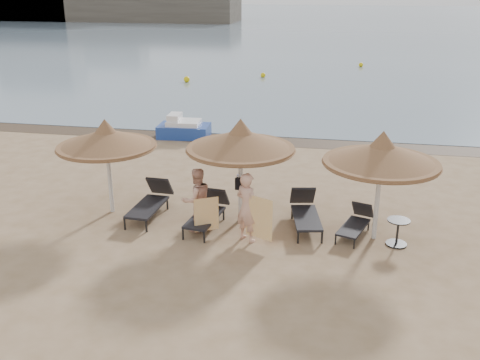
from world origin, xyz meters
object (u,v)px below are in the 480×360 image
object	(u,v)px
lounger_far_right	(356,222)
side_table	(397,233)
palapa_left	(106,139)
palapa_center	(241,140)
palapa_right	(382,154)
person_left	(197,195)
person_right	(247,202)
lounger_far_left	(151,201)
pedal_boat	(183,129)
lounger_near_left	(208,211)
lounger_near_right	(305,211)

from	to	relation	value
lounger_far_right	side_table	xyz separation A→B (m)	(1.04, -0.48, -0.00)
palapa_left	palapa_center	bearing A→B (deg)	1.36
palapa_right	person_left	xyz separation A→B (m)	(-4.74, -0.40, -1.31)
palapa_right	person_right	size ratio (longest dim) A/B	1.36
lounger_far_left	pedal_boat	world-z (taller)	pedal_boat
palapa_center	person_right	world-z (taller)	palapa_center
person_right	pedal_boat	bearing A→B (deg)	-32.29
lounger_near_left	lounger_far_right	world-z (taller)	lounger_near_left
palapa_center	pedal_boat	bearing A→B (deg)	116.74
person_right	lounger_near_left	bearing A→B (deg)	0.78
lounger_far_left	side_table	distance (m)	6.92
palapa_center	person_left	size ratio (longest dim) A/B	1.45
side_table	person_left	bearing A→B (deg)	-178.69
side_table	pedal_boat	size ratio (longest dim) A/B	0.31
palapa_left	lounger_far_right	world-z (taller)	palapa_left
lounger_near_right	lounger_near_left	bearing A→B (deg)	178.93
palapa_center	person_right	size ratio (longest dim) A/B	1.38
pedal_boat	palapa_right	bearing A→B (deg)	-50.56
palapa_center	palapa_right	xyz separation A→B (m)	(3.70, -0.45, -0.03)
lounger_near_right	pedal_boat	bearing A→B (deg)	115.11
lounger_far_right	lounger_far_left	bearing A→B (deg)	-163.22
lounger_near_right	lounger_far_left	bearing A→B (deg)	170.22
side_table	person_left	distance (m)	5.34
lounger_near_left	lounger_near_right	world-z (taller)	lounger_near_right
person_left	lounger_near_left	bearing A→B (deg)	-155.81
lounger_far_left	person_right	world-z (taller)	person_right
lounger_near_right	person_left	xyz separation A→B (m)	(-2.87, -0.87, 0.62)
lounger_near_right	palapa_right	bearing A→B (deg)	-25.28
lounger_near_right	lounger_far_right	bearing A→B (deg)	-22.09
lounger_far_right	person_right	size ratio (longest dim) A/B	0.80
palapa_center	lounger_near_left	size ratio (longest dim) A/B	1.45
lounger_far_right	person_left	world-z (taller)	person_left
pedal_boat	lounger_near_left	bearing A→B (deg)	-72.05
side_table	person_left	xyz separation A→B (m)	(-5.29, -0.12, 0.71)
lounger_far_left	person_right	xyz separation A→B (m)	(3.03, -1.11, 0.67)
lounger_near_right	palapa_left	bearing A→B (deg)	170.12
palapa_left	palapa_right	size ratio (longest dim) A/B	0.95
palapa_right	side_table	xyz separation A→B (m)	(0.56, -0.28, -2.02)
palapa_left	side_table	bearing A→B (deg)	-4.45
palapa_left	person_right	xyz separation A→B (m)	(4.25, -1.10, -1.15)
palapa_center	person_right	bearing A→B (deg)	-71.62
lounger_far_right	person_left	distance (m)	4.36
palapa_left	lounger_near_right	bearing A→B (deg)	1.20
lounger_near_left	side_table	bearing A→B (deg)	3.94
lounger_far_left	palapa_left	bearing A→B (deg)	-176.36
lounger_near_right	person_left	size ratio (longest dim) A/B	1.04
palapa_center	person_right	xyz separation A→B (m)	(0.40, -1.19, -1.28)
palapa_left	palapa_center	size ratio (longest dim) A/B	0.94
palapa_right	person_left	size ratio (longest dim) A/B	1.43
lounger_far_right	side_table	world-z (taller)	lounger_far_right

